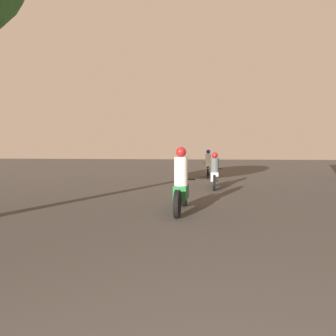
# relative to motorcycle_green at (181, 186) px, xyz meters

# --- Properties ---
(motorcycle_green) EXTENTS (0.60, 1.91, 1.56)m
(motorcycle_green) POSITION_rel_motorcycle_green_xyz_m (0.00, 0.00, 0.00)
(motorcycle_green) COLOR black
(motorcycle_green) RESTS_ON ground_plane
(motorcycle_silver) EXTENTS (0.60, 2.00, 1.45)m
(motorcycle_silver) POSITION_rel_motorcycle_green_xyz_m (0.76, 4.48, -0.04)
(motorcycle_silver) COLOR black
(motorcycle_silver) RESTS_ON ground_plane
(motorcycle_white) EXTENTS (0.60, 2.16, 1.62)m
(motorcycle_white) POSITION_rel_motorcycle_green_xyz_m (0.37, 9.10, 0.02)
(motorcycle_white) COLOR black
(motorcycle_white) RESTS_ON ground_plane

